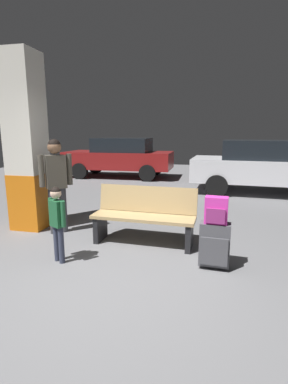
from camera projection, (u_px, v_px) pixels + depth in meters
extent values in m
cube|color=slate|center=(163.00, 206.00, 7.15)|extent=(18.00, 18.00, 0.10)
cube|color=orange|center=(31.00, 201.00, 5.33)|extent=(0.57, 0.57, 1.00)
cube|color=silver|center=(24.00, 114.00, 5.02)|extent=(0.56, 0.56, 2.07)
cube|color=tan|center=(143.00, 217.00, 4.49)|extent=(1.62, 0.52, 0.05)
cube|color=tan|center=(147.00, 199.00, 4.68)|extent=(1.60, 0.19, 0.42)
cube|color=black|center=(100.00, 228.00, 4.72)|extent=(0.10, 0.40, 0.41)
cube|color=black|center=(189.00, 236.00, 4.35)|extent=(0.10, 0.40, 0.41)
cube|color=#4C4C51|center=(215.00, 244.00, 3.72)|extent=(0.39, 0.22, 0.56)
cube|color=#4C4C51|center=(214.00, 252.00, 3.63)|extent=(0.34, 0.04, 0.36)
cube|color=#A5A5AA|center=(216.00, 222.00, 3.74)|extent=(0.14, 0.03, 0.02)
cylinder|color=black|center=(201.00, 262.00, 3.91)|extent=(0.02, 0.05, 0.04)
cylinder|color=black|center=(226.00, 265.00, 3.82)|extent=(0.02, 0.05, 0.04)
cube|color=#D833A5|center=(216.00, 210.00, 3.63)|extent=(0.29, 0.18, 0.34)
cube|color=#8E2B70|center=(216.00, 216.00, 3.55)|extent=(0.23, 0.05, 0.19)
cylinder|color=black|center=(217.00, 198.00, 3.60)|extent=(0.06, 0.03, 0.02)
cylinder|color=#33384C|center=(61.00, 245.00, 3.88)|extent=(0.08, 0.08, 0.50)
cylinder|color=#33384C|center=(57.00, 243.00, 3.95)|extent=(0.08, 0.08, 0.50)
cube|color=#1E5933|center=(57.00, 213.00, 3.83)|extent=(0.24, 0.21, 0.36)
cylinder|color=#1E5933|center=(63.00, 214.00, 3.73)|extent=(0.06, 0.06, 0.34)
cylinder|color=#1E5933|center=(51.00, 210.00, 3.92)|extent=(0.06, 0.06, 0.34)
sphere|color=beige|center=(56.00, 193.00, 3.77)|extent=(0.14, 0.14, 0.14)
sphere|color=black|center=(56.00, 192.00, 3.77)|extent=(0.13, 0.13, 0.13)
cylinder|color=#E5D84C|center=(61.00, 210.00, 3.95)|extent=(0.06, 0.06, 0.10)
cylinder|color=red|center=(60.00, 204.00, 3.93)|extent=(0.01, 0.01, 0.06)
cylinder|color=#38383D|center=(63.00, 210.00, 5.09)|extent=(0.12, 0.12, 0.79)
cylinder|color=#38383D|center=(53.00, 211.00, 5.00)|extent=(0.12, 0.12, 0.79)
cube|color=#4C473D|center=(56.00, 172.00, 4.91)|extent=(0.37, 0.36, 0.56)
cylinder|color=#4C473D|center=(69.00, 169.00, 5.01)|extent=(0.09, 0.09, 0.53)
cylinder|color=#4C473D|center=(41.00, 171.00, 4.80)|extent=(0.09, 0.09, 0.53)
sphere|color=brown|center=(54.00, 147.00, 4.83)|extent=(0.22, 0.22, 0.22)
sphere|color=black|center=(54.00, 145.00, 4.82)|extent=(0.21, 0.21, 0.21)
cube|color=maroon|center=(119.00, 160.00, 11.35)|extent=(4.11, 1.71, 0.64)
cube|color=black|center=(122.00, 145.00, 11.21)|extent=(2.11, 1.55, 0.52)
cylinder|color=black|center=(80.00, 171.00, 10.94)|extent=(0.60, 0.20, 0.60)
cylinder|color=black|center=(96.00, 166.00, 12.47)|extent=(0.60, 0.20, 0.60)
cylinder|color=black|center=(147.00, 173.00, 10.39)|extent=(0.60, 0.20, 0.60)
cylinder|color=black|center=(155.00, 168.00, 11.92)|extent=(0.60, 0.20, 0.60)
cube|color=silver|center=(266.00, 170.00, 8.24)|extent=(4.21, 1.97, 0.64)
cube|color=black|center=(262.00, 150.00, 8.17)|extent=(2.20, 1.68, 0.52)
cylinder|color=black|center=(219.00, 177.00, 9.43)|extent=(0.61, 0.24, 0.60)
cylinder|color=black|center=(217.00, 186.00, 7.93)|extent=(0.61, 0.24, 0.60)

